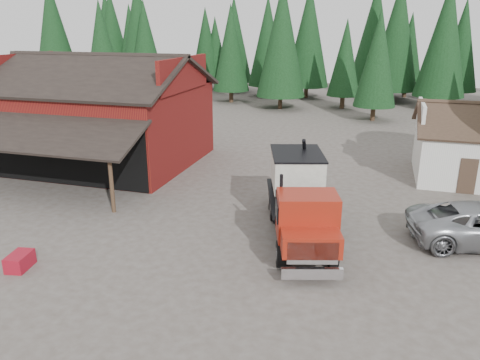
# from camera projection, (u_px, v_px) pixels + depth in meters

# --- Properties ---
(ground) EXTENTS (120.00, 120.00, 0.00)m
(ground) POSITION_uv_depth(u_px,v_px,m) (205.00, 244.00, 19.77)
(ground) COLOR #4C443B
(ground) RESTS_ON ground
(red_barn) EXTENTS (12.80, 13.63, 7.18)m
(red_barn) POSITION_uv_depth(u_px,v_px,m) (101.00, 122.00, 30.93)
(red_barn) COLOR maroon
(red_barn) RESTS_ON ground
(conifer_backdrop) EXTENTS (76.00, 16.00, 16.00)m
(conifer_backdrop) POSITION_uv_depth(u_px,v_px,m) (325.00, 100.00, 57.95)
(conifer_backdrop) COLOR black
(conifer_backdrop) RESTS_ON ground
(near_pine_a) EXTENTS (4.40, 4.40, 11.40)m
(near_pine_a) POSITION_uv_depth(u_px,v_px,m) (102.00, 49.00, 49.21)
(near_pine_a) COLOR #382619
(near_pine_a) RESTS_ON ground
(near_pine_b) EXTENTS (3.96, 3.96, 10.40)m
(near_pine_b) POSITION_uv_depth(u_px,v_px,m) (378.00, 58.00, 43.55)
(near_pine_b) COLOR #382619
(near_pine_b) RESTS_ON ground
(near_pine_d) EXTENTS (5.28, 5.28, 13.40)m
(near_pine_d) POSITION_uv_depth(u_px,v_px,m) (282.00, 39.00, 49.44)
(near_pine_d) COLOR #382619
(near_pine_d) RESTS_ON ground
(feed_truck) EXTENTS (4.60, 8.92, 3.89)m
(feed_truck) POSITION_uv_depth(u_px,v_px,m) (300.00, 196.00, 20.12)
(feed_truck) COLOR black
(feed_truck) RESTS_ON ground
(equip_box) EXTENTS (0.87, 1.20, 0.60)m
(equip_box) POSITION_uv_depth(u_px,v_px,m) (20.00, 261.00, 17.75)
(equip_box) COLOR maroon
(equip_box) RESTS_ON ground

